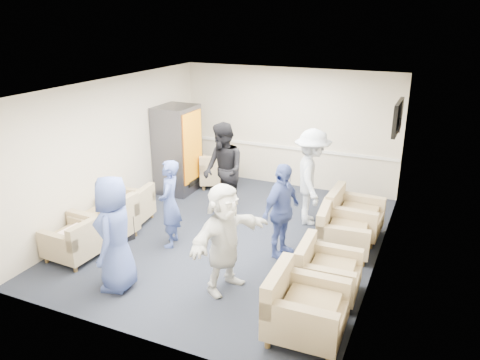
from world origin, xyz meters
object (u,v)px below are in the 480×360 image
at_px(armchair_right_far, 352,217).
at_px(armchair_corner, 218,172).
at_px(vending_machine, 178,149).
at_px(person_mid_left, 170,204).
at_px(armchair_right_midnear, 324,273).
at_px(person_back_right, 311,177).
at_px(person_front_left, 115,234).
at_px(person_back_left, 223,171).
at_px(armchair_left_mid, 107,222).
at_px(armchair_left_near, 76,242).
at_px(person_mid_right, 281,211).
at_px(armchair_left_far, 131,208).
at_px(armchair_right_midfar, 341,234).
at_px(armchair_right_near, 302,310).
at_px(person_front_right, 224,238).

height_order(armchair_right_far, armchair_corner, armchair_right_far).
xyz_separation_m(armchair_right_far, vending_machine, (-4.01, 0.70, 0.61)).
bearing_deg(person_mid_left, vending_machine, -170.46).
xyz_separation_m(armchair_right_midnear, armchair_corner, (-3.37, 3.39, 0.00)).
bearing_deg(person_back_right, armchair_right_far, -125.18).
distance_m(armchair_right_midnear, person_front_left, 3.04).
bearing_deg(person_back_left, armchair_left_mid, -86.85).
bearing_deg(armchair_left_near, person_mid_right, 119.13).
relative_size(person_front_left, person_back_left, 0.92).
height_order(armchair_left_far, person_mid_left, person_mid_left).
height_order(armchair_right_far, person_mid_right, person_mid_right).
bearing_deg(person_front_left, armchair_corner, 169.03).
distance_m(armchair_left_mid, armchair_right_far, 4.34).
height_order(armchair_corner, person_back_right, person_back_right).
xyz_separation_m(armchair_left_near, vending_machine, (-0.10, 3.40, 0.66)).
bearing_deg(armchair_right_midfar, person_back_left, 71.43).
relative_size(armchair_right_far, person_front_left, 0.54).
relative_size(person_mid_left, person_back_right, 0.83).
bearing_deg(armchair_right_far, armchair_right_midnear, -177.82).
bearing_deg(armchair_left_mid, person_back_left, 145.35).
height_order(armchair_left_far, armchair_right_near, armchair_right_near).
relative_size(armchair_right_near, armchair_right_midfar, 1.02).
relative_size(armchair_left_far, armchair_right_far, 0.92).
relative_size(person_back_right, person_front_right, 1.13).
height_order(armchair_left_mid, person_back_right, person_back_right).
relative_size(armchair_right_near, person_mid_right, 0.59).
bearing_deg(person_back_right, armchair_right_near, 174.19).
xyz_separation_m(armchair_corner, person_back_right, (2.51, -1.11, 0.58)).
bearing_deg(armchair_right_far, person_mid_left, 121.78).
bearing_deg(person_back_left, person_front_right, -23.35).
distance_m(armchair_left_near, vending_machine, 3.46).
bearing_deg(armchair_left_far, armchair_right_midnear, 70.22).
xyz_separation_m(armchair_right_midnear, person_mid_left, (-2.81, 0.42, 0.43)).
bearing_deg(armchair_right_near, armchair_corner, 35.42).
distance_m(armchair_corner, person_mid_left, 3.05).
bearing_deg(armchair_right_midnear, armchair_right_near, 175.69).
bearing_deg(armchair_corner, armchair_right_far, 131.02).
relative_size(armchair_left_mid, armchair_right_midnear, 1.05).
distance_m(armchair_right_midfar, person_back_left, 2.59).
height_order(armchair_right_near, person_mid_left, person_mid_left).
bearing_deg(person_back_right, person_mid_right, 156.91).
relative_size(armchair_left_mid, armchair_right_far, 1.00).
bearing_deg(person_front_right, person_mid_right, -0.58).
xyz_separation_m(armchair_right_far, person_mid_left, (-2.78, -1.63, 0.41)).
xyz_separation_m(armchair_right_far, person_mid_right, (-0.92, -1.24, 0.44)).
distance_m(armchair_left_far, armchair_right_far, 4.12).
height_order(person_mid_left, person_back_left, person_back_left).
distance_m(person_back_right, person_front_right, 2.77).
distance_m(person_mid_left, person_mid_right, 1.91).
bearing_deg(vending_machine, person_back_right, -8.39).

